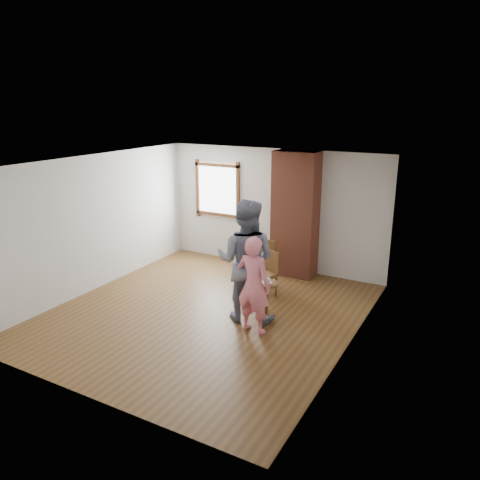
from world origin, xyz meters
name	(u,v)px	position (x,y,z in m)	size (l,w,h in m)	color
ground	(206,313)	(0.00, 0.00, 0.00)	(5.50, 5.50, 0.00)	brown
room_shell	(220,204)	(-0.06, 0.61, 1.81)	(5.04, 5.52, 2.62)	silver
brick_chimney	(295,215)	(0.60, 2.50, 1.30)	(0.90, 0.50, 2.60)	#984D36
stoneware_crock	(242,256)	(-0.60, 2.40, 0.24)	(0.37, 0.37, 0.48)	tan
dark_pot	(237,262)	(-0.73, 2.40, 0.07)	(0.13, 0.13, 0.13)	black
dining_chair_left	(263,261)	(0.32, 1.59, 0.52)	(0.48, 0.48, 0.93)	brown
dining_chair_right	(267,271)	(0.58, 1.21, 0.49)	(0.52, 0.52, 0.87)	brown
side_table	(267,293)	(0.96, 0.43, 0.40)	(0.40, 0.40, 0.60)	brown
cake_plate	(267,282)	(0.96, 0.43, 0.60)	(0.18, 0.18, 0.01)	white
cake_slice	(268,281)	(0.97, 0.43, 0.64)	(0.08, 0.07, 0.06)	silver
man	(246,261)	(0.70, 0.15, 1.03)	(1.00, 0.78, 2.06)	#121A31
person_pink	(254,285)	(1.03, -0.20, 0.79)	(0.58, 0.38, 1.59)	pink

